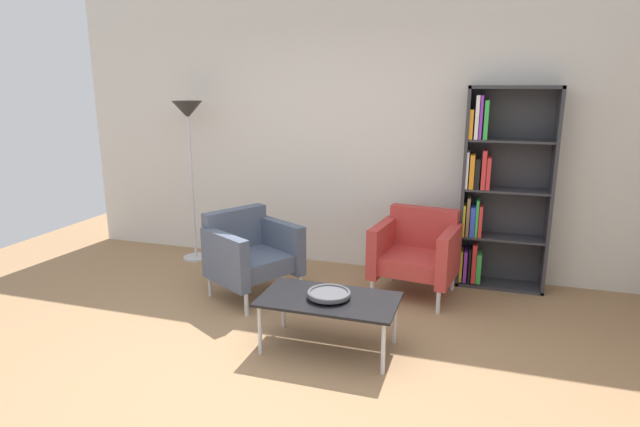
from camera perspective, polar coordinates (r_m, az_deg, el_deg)
The scene contains 8 objects.
ground_plane at distance 3.67m, azimuth -5.89°, elevation -17.54°, with size 8.32×8.32×0.00m, color #9E7751.
plaster_back_panel at distance 5.49m, azimuth 4.09°, elevation 9.06°, with size 6.40×0.12×2.90m, color silver.
bookshelf_tall at distance 5.20m, azimuth 18.66°, elevation 2.33°, with size 0.80×0.30×1.90m.
coffee_table_low at distance 3.87m, azimuth 0.97°, elevation -9.62°, with size 1.00×0.56×0.40m.
decorative_bowl at distance 3.84m, azimuth 0.98°, elevation -8.71°, with size 0.32×0.32×0.05m.
armchair_near_window at distance 4.92m, azimuth 10.47°, elevation -4.03°, with size 0.80×0.75×0.78m.
armchair_spare_guest at distance 4.86m, azimuth -7.64°, elevation -4.16°, with size 0.91×0.93×0.78m.
floor_lamp_torchiere at distance 5.80m, azimuth -14.12°, elevation 8.93°, with size 0.32×0.32×1.74m.
Camera 1 is at (1.29, -2.86, 1.91)m, focal length 29.41 mm.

